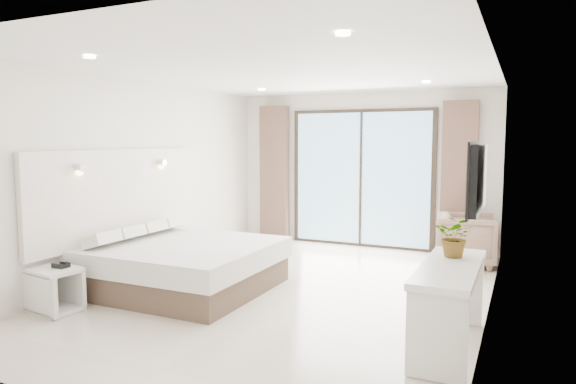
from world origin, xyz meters
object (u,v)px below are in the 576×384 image
console_desk (450,288)px  nightstand (54,290)px  bed (183,265)px  armchair (467,237)px

console_desk → nightstand: bearing=-169.3°
console_desk → bed: bearing=170.8°
bed → nightstand: bearing=-120.2°
nightstand → console_desk: bearing=19.1°
nightstand → bed: bearing=68.1°
console_desk → armchair: size_ratio=1.83×
armchair → bed: bearing=123.5°
nightstand → console_desk: size_ratio=0.37×
bed → armchair: 4.21m
bed → armchair: (3.11, 2.83, 0.12)m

